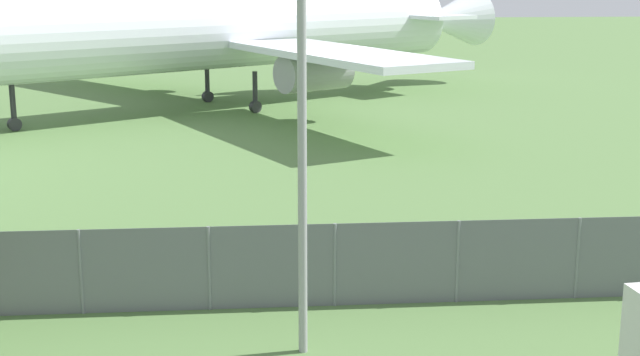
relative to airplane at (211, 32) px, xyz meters
name	(u,v)px	position (x,y,z in m)	size (l,w,h in m)	color
perimeter_fence	(209,268)	(0.81, -26.80, -2.90)	(56.07, 0.07, 1.76)	slate
airplane	(211,32)	(0.00, 0.00, 0.00)	(33.22, 27.12, 11.21)	white
light_mast	(302,79)	(2.56, -29.00, 1.17)	(0.44, 0.44, 8.14)	#99999E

